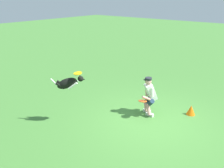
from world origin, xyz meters
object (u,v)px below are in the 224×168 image
at_px(training_cone, 191,110).
at_px(dog, 68,83).
at_px(frisbee_flying, 78,73).
at_px(frisbee_held, 143,101).
at_px(person, 149,95).

bearing_deg(training_cone, dog, 47.00).
relative_size(dog, frisbee_flying, 3.49).
height_order(dog, frisbee_held, dog).
bearing_deg(training_cone, frisbee_held, 48.27).
distance_m(dog, frisbee_flying, 0.46).
relative_size(frisbee_held, training_cone, 0.84).
height_order(frisbee_flying, training_cone, frisbee_flying).
xyz_separation_m(person, dog, (1.58, 2.02, 0.61)).
distance_m(frisbee_flying, frisbee_held, 2.25).
height_order(dog, training_cone, dog).
bearing_deg(dog, person, 12.81).
relative_size(frisbee_flying, frisbee_held, 0.89).
bearing_deg(frisbee_held, person, -90.96).
bearing_deg(frisbee_flying, frisbee_held, -130.07).
xyz_separation_m(dog, frisbee_held, (-1.58, -1.64, -0.70)).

